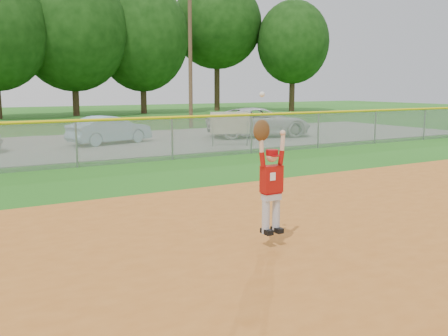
# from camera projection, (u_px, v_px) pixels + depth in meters

# --- Properties ---
(ground) EXTENTS (120.00, 120.00, 0.00)m
(ground) POSITION_uv_depth(u_px,v_px,m) (244.00, 261.00, 7.47)
(ground) COLOR #216316
(ground) RESTS_ON ground
(parking_strip) EXTENTS (44.00, 10.00, 0.03)m
(parking_strip) POSITION_uv_depth(u_px,v_px,m) (42.00, 147.00, 21.14)
(parking_strip) COLOR gray
(parking_strip) RESTS_ON ground
(car_blue) EXTENTS (3.99, 2.34, 1.24)m
(car_blue) POSITION_uv_depth(u_px,v_px,m) (110.00, 130.00, 22.28)
(car_blue) COLOR #8CB9D1
(car_blue) RESTS_ON parking_strip
(car_white_b) EXTENTS (5.68, 3.50, 1.47)m
(car_white_b) POSITION_uv_depth(u_px,v_px,m) (259.00, 122.00, 25.34)
(car_white_b) COLOR silver
(car_white_b) RESTS_ON parking_strip
(sponsor_sign) EXTENTS (1.57, 0.70, 1.50)m
(sponsor_sign) POSITION_uv_depth(u_px,v_px,m) (230.00, 124.00, 21.26)
(sponsor_sign) COLOR gray
(sponsor_sign) RESTS_ON ground
(outfield_fence) EXTENTS (40.06, 0.10, 1.55)m
(outfield_fence) POSITION_uv_depth(u_px,v_px,m) (76.00, 140.00, 15.87)
(outfield_fence) COLOR gray
(outfield_fence) RESTS_ON ground
(power_lines) EXTENTS (19.40, 0.24, 9.00)m
(power_lines) POSITION_uv_depth(u_px,v_px,m) (35.00, 45.00, 25.99)
(power_lines) COLOR #4C3823
(power_lines) RESTS_ON ground
(ballplayer) EXTENTS (0.60, 0.26, 2.24)m
(ballplayer) POSITION_uv_depth(u_px,v_px,m) (270.00, 178.00, 7.85)
(ballplayer) COLOR silver
(ballplayer) RESTS_ON ground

